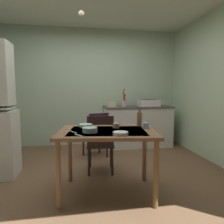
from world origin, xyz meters
name	(u,v)px	position (x,y,z in m)	size (l,w,h in m)	color
ground_plane	(97,176)	(0.00, 0.00, 0.00)	(5.05, 5.05, 0.00)	brown
wall_back	(89,88)	(0.00, 1.90, 1.31)	(4.15, 0.10, 2.61)	#B6CEB1
counter_cabinet	(137,126)	(1.05, 1.53, 0.45)	(1.48, 0.64, 0.89)	silver
sink_basin	(149,103)	(1.30, 1.53, 0.97)	(0.44, 0.34, 0.15)	silver
hand_pump	(124,99)	(0.75, 1.58, 1.06)	(0.05, 0.27, 0.39)	maroon
mixing_bowl_counter	(112,104)	(0.47, 1.48, 0.94)	(0.22, 0.22, 0.10)	beige
stoneware_crock	(124,103)	(0.75, 1.57, 0.95)	(0.11, 0.11, 0.12)	beige
dining_table	(107,139)	(0.08, -0.50, 0.67)	(1.24, 0.94, 0.77)	brown
chair_far_side	(100,142)	(0.06, 0.13, 0.47)	(0.44, 0.44, 0.88)	#2C1F1F
chair_by_counter	(96,133)	(0.07, 0.88, 0.45)	(0.51, 0.51, 0.84)	#2B1825
serving_bowl_wide	(86,125)	(-0.17, -0.20, 0.79)	(0.18, 0.18, 0.03)	#ADD1C1
soup_bowl_small	(90,130)	(-0.13, -0.56, 0.80)	(0.17, 0.17, 0.06)	#ADD1C1
sauce_dish	(120,133)	(0.18, -0.76, 0.79)	(0.16, 0.16, 0.04)	white
mug_dark	(116,126)	(0.21, -0.34, 0.80)	(0.08, 0.08, 0.06)	tan
teacup_cream	(146,126)	(0.56, -0.45, 0.81)	(0.08, 0.08, 0.07)	#9EB2C6
glass_bottle	(139,119)	(0.54, -0.26, 0.87)	(0.07, 0.07, 0.25)	olive
table_knife	(72,132)	(-0.33, -0.50, 0.77)	(0.19, 0.02, 0.01)	silver
teaspoon_near_bowl	(79,135)	(-0.26, -0.71, 0.77)	(0.15, 0.02, 0.01)	beige
pendant_bulb	(81,14)	(-0.19, 0.18, 2.32)	(0.08, 0.08, 0.08)	#F9EFCC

